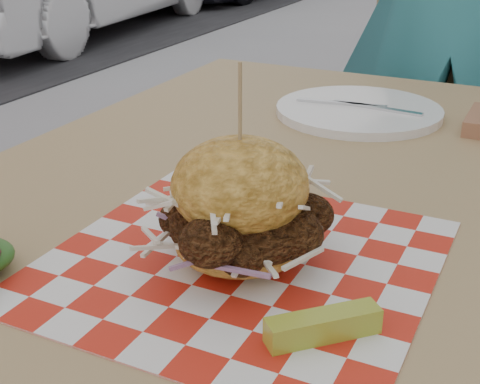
{
  "coord_description": "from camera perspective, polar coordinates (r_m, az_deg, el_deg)",
  "views": [
    {
      "loc": [
        0.33,
        -0.71,
        1.08
      ],
      "look_at": [
        0.08,
        -0.2,
        0.82
      ],
      "focal_mm": 50.0,
      "sensor_mm": 36.0,
      "label": 1
    }
  ],
  "objects": [
    {
      "name": "sandwich",
      "position": [
        0.63,
        -0.0,
        -1.57
      ],
      "size": [
        0.17,
        0.17,
        0.2
      ],
      "color": "gold",
      "rests_on": "paper_liner"
    },
    {
      "name": "place_setting",
      "position": [
        1.12,
        10.1,
        6.85
      ],
      "size": [
        0.27,
        0.27,
        0.02
      ],
      "color": "white",
      "rests_on": "patio_table"
    },
    {
      "name": "paper_liner",
      "position": [
        0.65,
        -0.0,
        -5.94
      ],
      "size": [
        0.36,
        0.36,
        0.0
      ],
      "primitive_type": "cube",
      "color": "red",
      "rests_on": "patio_table"
    },
    {
      "name": "pickle_spear",
      "position": [
        0.55,
        7.11,
        -11.25
      ],
      "size": [
        0.08,
        0.08,
        0.02
      ],
      "primitive_type": "cube",
      "rotation": [
        0.0,
        0.0,
        0.78
      ],
      "color": "#A7AA31",
      "rests_on": "paper_liner"
    },
    {
      "name": "patio_chair",
      "position": [
        1.83,
        16.9,
        6.1
      ],
      "size": [
        0.53,
        0.54,
        0.95
      ],
      "rotation": [
        0.0,
        0.0,
        -0.31
      ],
      "color": "tan",
      "rests_on": "ground"
    },
    {
      "name": "patio_table",
      "position": [
        0.86,
        3.51,
        -4.15
      ],
      "size": [
        0.8,
        1.2,
        0.75
      ],
      "color": "tan",
      "rests_on": "ground"
    }
  ]
}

